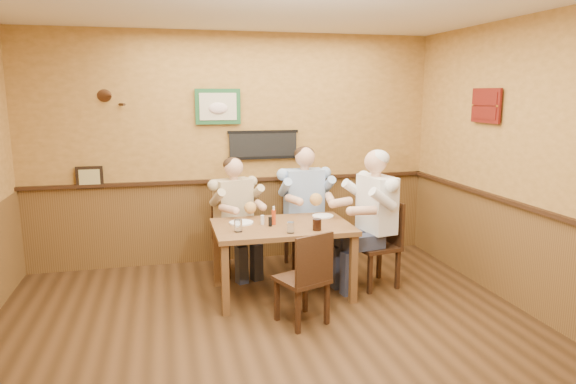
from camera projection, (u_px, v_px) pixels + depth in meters
name	position (u px, v px, depth m)	size (l,w,h in m)	color
room	(291.00, 144.00, 4.05)	(5.02, 5.03, 2.81)	#311E0E
dining_table	(282.00, 233.00, 5.28)	(1.40, 0.90, 0.75)	brown
chair_back_left	(234.00, 237.00, 5.98)	(0.40, 0.40, 0.86)	#362011
chair_back_right	(304.00, 230.00, 6.18)	(0.43, 0.43, 0.92)	#362011
chair_right_end	(375.00, 244.00, 5.55)	(0.43, 0.43, 0.94)	#362011
chair_near_side	(302.00, 277.00, 4.66)	(0.40, 0.40, 0.88)	#362011
diner_tan_shirt	(234.00, 222.00, 5.95)	(0.56, 0.56, 1.22)	beige
diner_blue_polo	(304.00, 214.00, 6.14)	(0.61, 0.61, 1.32)	#8EACD6
diner_white_elder	(376.00, 226.00, 5.51)	(0.62, 0.62, 1.34)	white
water_glass_left	(238.00, 226.00, 4.99)	(0.08, 0.08, 0.12)	white
water_glass_mid	(291.00, 228.00, 4.95)	(0.07, 0.07, 0.11)	silver
cola_tumbler	(317.00, 225.00, 5.04)	(0.09, 0.09, 0.11)	black
hot_sauce_bottle	(274.00, 216.00, 5.26)	(0.04, 0.04, 0.17)	#B93913
salt_shaker	(262.00, 220.00, 5.27)	(0.04, 0.04, 0.10)	silver
pepper_shaker	(270.00, 222.00, 5.20)	(0.04, 0.04, 0.10)	black
plate_far_left	(241.00, 223.00, 5.32)	(0.25, 0.25, 0.02)	white
plate_far_right	(323.00, 216.00, 5.61)	(0.23, 0.23, 0.02)	white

